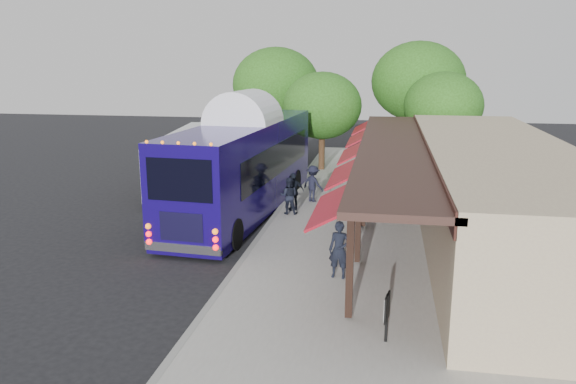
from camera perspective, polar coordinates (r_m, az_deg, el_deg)
The scene contains 15 objects.
ground at distance 18.87m, azimuth -4.61°, elevation -6.99°, with size 90.00×90.00×0.00m, color black.
sidewalk at distance 22.08m, azimuth 10.76°, elevation -3.92°, with size 10.00×40.00×0.15m, color #9E9B93.
curb at distance 22.52m, azimuth -1.94°, elevation -3.34°, with size 0.20×40.00×0.16m, color gray.
station_shelter at distance 21.96m, azimuth 19.82°, elevation 0.21°, with size 8.15×20.00×3.60m.
coach_bus at distance 24.32m, azimuth -4.44°, elevation 3.15°, with size 3.75×13.23×4.19m.
city_bus at distance 29.88m, azimuth -9.75°, elevation 3.54°, with size 3.50×10.57×2.79m.
ped_a at distance 16.83m, azimuth 5.23°, elevation -5.88°, with size 0.63×0.42×1.73m, color black.
ped_b at distance 23.61m, azimuth 0.09°, elevation -0.38°, with size 0.76×0.59×1.57m, color black.
ped_c at distance 24.15m, azimuth 0.58°, elevation 0.03°, with size 0.96×0.40×1.65m, color black.
ped_d at distance 25.67m, azimuth 2.56°, elevation 0.85°, with size 1.08×0.62×1.67m, color black.
sign_board at distance 13.34m, azimuth 10.01°, elevation -11.71°, with size 0.14×0.53×1.17m.
tree_left at distance 32.99m, azimuth 3.51°, elevation 8.75°, with size 4.57×4.57×5.85m.
tree_mid at distance 37.73m, azimuth 13.10°, elevation 10.88°, with size 6.00×6.00×7.68m.
tree_right at distance 34.28m, azimuth 15.51°, elevation 8.47°, with size 4.57×4.57×5.85m.
tree_far at distance 37.68m, azimuth -1.22°, elevation 10.85°, with size 5.72×5.72×7.32m.
Camera 1 is at (4.53, -17.10, 6.56)m, focal length 35.00 mm.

